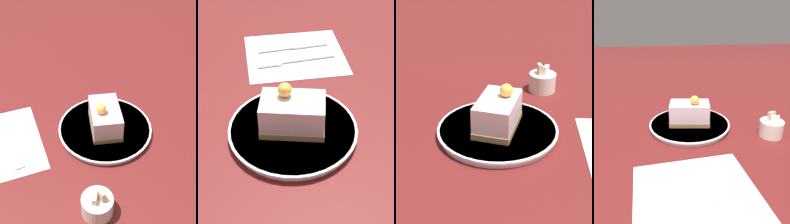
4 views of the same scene
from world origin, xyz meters
The scene contains 4 objects.
ground_plane centered at (0.00, 0.00, 0.00)m, with size 4.00×4.00×0.00m, color #5B1919.
plate centered at (-0.03, 0.01, 0.01)m, with size 0.22×0.22×0.01m.
cake_slice centered at (-0.03, 0.01, 0.04)m, with size 0.08×0.12×0.08m.
sugar_bowl centered at (0.05, 0.21, 0.02)m, with size 0.06×0.06×0.06m.
Camera 3 is at (0.04, -0.58, 0.37)m, focal length 60.00 mm.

